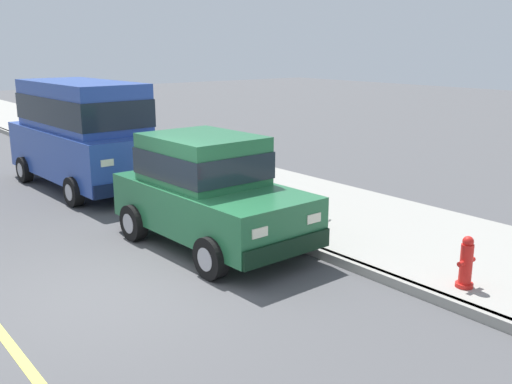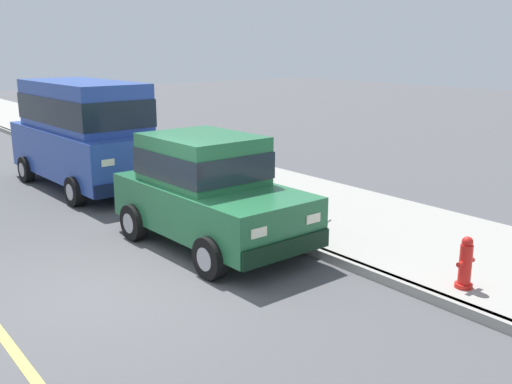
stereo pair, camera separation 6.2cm
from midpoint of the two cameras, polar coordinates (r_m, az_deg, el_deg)
ground_plane at (r=8.51m, az=-13.59°, el=-9.28°), size 80.00×80.00×0.00m
curb at (r=10.10m, az=3.13°, el=-4.68°), size 0.16×64.00×0.14m
sidewalk at (r=11.32m, az=10.03°, el=-2.81°), size 3.60×64.00×0.14m
car_green_hatchback at (r=9.83m, az=-4.52°, el=0.26°), size 2.05×3.85×1.88m
car_blue_van at (r=14.45m, az=-16.32°, el=5.89°), size 2.25×4.96×2.52m
dog_grey at (r=10.82m, az=5.82°, el=-1.46°), size 0.76×0.24×0.49m
fire_hydrant at (r=8.37m, az=19.98°, el=-6.64°), size 0.34×0.24×0.72m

